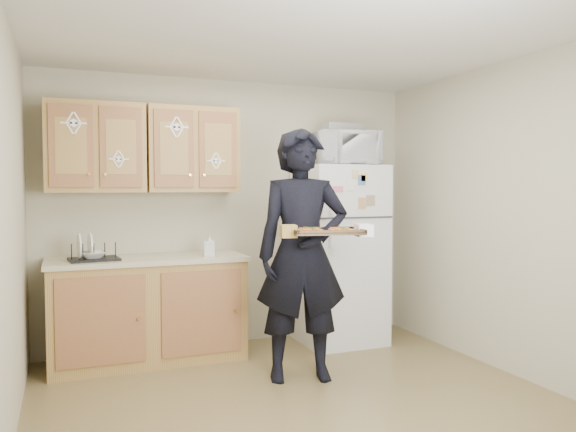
{
  "coord_description": "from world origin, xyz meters",
  "views": [
    {
      "loc": [
        -1.5,
        -3.38,
        1.49
      ],
      "look_at": [
        0.03,
        0.45,
        1.28
      ],
      "focal_mm": 35.0,
      "sensor_mm": 36.0,
      "label": 1
    }
  ],
  "objects_px": {
    "person": "(302,255)",
    "dish_rack": "(94,251)",
    "baking_tray": "(327,232)",
    "refrigerator": "(339,254)",
    "microwave": "(346,149)"
  },
  "relations": [
    {
      "from": "baking_tray",
      "to": "microwave",
      "type": "distance_m",
      "value": 1.48
    },
    {
      "from": "microwave",
      "to": "person",
      "type": "bearing_deg",
      "value": -126.6
    },
    {
      "from": "refrigerator",
      "to": "person",
      "type": "distance_m",
      "value": 1.13
    },
    {
      "from": "refrigerator",
      "to": "baking_tray",
      "type": "relative_size",
      "value": 3.38
    },
    {
      "from": "person",
      "to": "microwave",
      "type": "bearing_deg",
      "value": 57.77
    },
    {
      "from": "person",
      "to": "microwave",
      "type": "xyz_separation_m",
      "value": [
        0.8,
        0.79,
        0.89
      ]
    },
    {
      "from": "person",
      "to": "baking_tray",
      "type": "relative_size",
      "value": 3.87
    },
    {
      "from": "dish_rack",
      "to": "refrigerator",
      "type": "bearing_deg",
      "value": 0.47
    },
    {
      "from": "baking_tray",
      "to": "dish_rack",
      "type": "distance_m",
      "value": 1.92
    },
    {
      "from": "person",
      "to": "baking_tray",
      "type": "distance_m",
      "value": 0.36
    },
    {
      "from": "person",
      "to": "dish_rack",
      "type": "distance_m",
      "value": 1.7
    },
    {
      "from": "refrigerator",
      "to": "dish_rack",
      "type": "distance_m",
      "value": 2.24
    },
    {
      "from": "refrigerator",
      "to": "person",
      "type": "height_order",
      "value": "person"
    },
    {
      "from": "refrigerator",
      "to": "dish_rack",
      "type": "bearing_deg",
      "value": -179.53
    },
    {
      "from": "refrigerator",
      "to": "person",
      "type": "relative_size",
      "value": 0.87
    }
  ]
}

